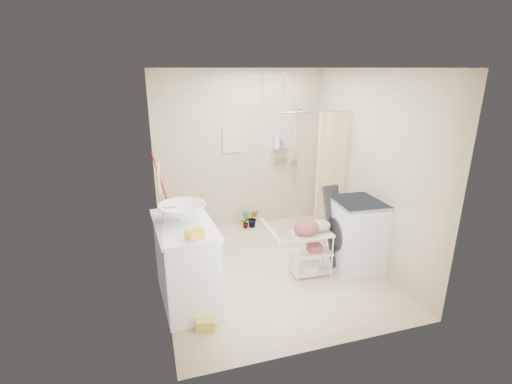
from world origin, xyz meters
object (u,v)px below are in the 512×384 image
toilet (188,238)px  washing_machine (357,234)px  laundry_rack (311,249)px  vanity (186,262)px

toilet → washing_machine: 2.29m
toilet → laundry_rack: size_ratio=1.14×
laundry_rack → vanity: bearing=-173.5°
vanity → toilet: (0.12, 0.84, -0.09)m
washing_machine → laundry_rack: bearing=-175.4°
vanity → washing_machine: size_ratio=1.17×
toilet → vanity: bearing=168.5°
toilet → laundry_rack: (1.51, -0.72, -0.05)m
toilet → laundry_rack: toilet is taller
washing_machine → laundry_rack: washing_machine is taller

